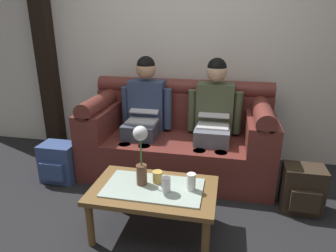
% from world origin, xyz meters
% --- Properties ---
extents(ground_plane, '(14.00, 14.00, 0.00)m').
position_xyz_m(ground_plane, '(0.00, 0.00, 0.00)').
color(ground_plane, black).
extents(back_wall_patterned, '(6.00, 0.12, 2.90)m').
position_xyz_m(back_wall_patterned, '(0.00, 1.70, 1.45)').
color(back_wall_patterned, silver).
rests_on(back_wall_patterned, ground_plane).
extents(timber_pillar, '(0.20, 0.20, 2.90)m').
position_xyz_m(timber_pillar, '(-1.72, 1.58, 1.45)').
color(timber_pillar, black).
rests_on(timber_pillar, ground_plane).
extents(couch, '(1.94, 0.88, 0.96)m').
position_xyz_m(couch, '(-0.00, 1.17, 0.38)').
color(couch, maroon).
rests_on(couch, ground_plane).
extents(person_left, '(0.56, 0.67, 1.22)m').
position_xyz_m(person_left, '(-0.37, 1.17, 0.66)').
color(person_left, '#383D4C').
rests_on(person_left, ground_plane).
extents(person_right, '(0.56, 0.67, 1.22)m').
position_xyz_m(person_right, '(0.37, 1.17, 0.66)').
color(person_right, '#595B66').
rests_on(person_right, ground_plane).
extents(coffee_table, '(0.93, 0.57, 0.40)m').
position_xyz_m(coffee_table, '(0.00, 0.10, 0.34)').
color(coffee_table, brown).
rests_on(coffee_table, ground_plane).
extents(flower_vase, '(0.11, 0.11, 0.46)m').
position_xyz_m(flower_vase, '(-0.10, 0.13, 0.66)').
color(flower_vase, brown).
rests_on(flower_vase, coffee_table).
extents(cup_near_left, '(0.08, 0.08, 0.09)m').
position_xyz_m(cup_near_left, '(0.01, 0.18, 0.44)').
color(cup_near_left, gold).
rests_on(cup_near_left, coffee_table).
extents(cup_near_right, '(0.07, 0.07, 0.13)m').
position_xyz_m(cup_near_right, '(0.28, 0.12, 0.46)').
color(cup_near_right, white).
rests_on(cup_near_right, coffee_table).
extents(cup_far_center, '(0.06, 0.06, 0.11)m').
position_xyz_m(cup_far_center, '(0.11, 0.06, 0.45)').
color(cup_far_center, silver).
rests_on(cup_far_center, coffee_table).
extents(backpack_left, '(0.35, 0.29, 0.40)m').
position_xyz_m(backpack_left, '(-1.15, 0.69, 0.20)').
color(backpack_left, '#33477A').
rests_on(backpack_left, ground_plane).
extents(backpack_right, '(0.33, 0.28, 0.41)m').
position_xyz_m(backpack_right, '(1.18, 0.65, 0.20)').
color(backpack_right, '#2D2319').
rests_on(backpack_right, ground_plane).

